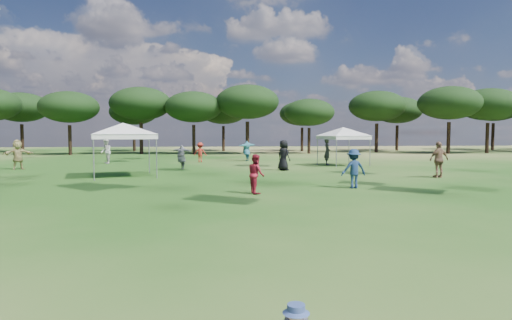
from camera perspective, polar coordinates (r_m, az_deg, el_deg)
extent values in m
cylinder|color=black|center=(49.15, -23.56, 2.45)|extent=(0.36, 0.36, 3.14)
ellipsoid|color=black|center=(49.22, -23.66, 6.48)|extent=(6.11, 6.11, 3.29)
cylinder|color=black|center=(48.94, -15.05, 2.82)|extent=(0.40, 0.40, 3.46)
ellipsoid|color=black|center=(49.04, -15.12, 7.27)|extent=(6.73, 6.73, 3.63)
cylinder|color=black|center=(47.16, -8.29, 2.72)|extent=(0.37, 0.37, 3.21)
ellipsoid|color=black|center=(47.23, -8.33, 7.01)|extent=(6.24, 6.24, 3.36)
cylinder|color=black|center=(46.79, -1.15, 2.96)|extent=(0.41, 0.41, 3.56)
ellipsoid|color=black|center=(46.91, -1.16, 7.75)|extent=(6.91, 6.91, 3.73)
cylinder|color=black|center=(48.17, 7.08, 2.56)|extent=(0.33, 0.33, 2.88)
ellipsoid|color=black|center=(48.22, 7.11, 6.32)|extent=(5.60, 5.60, 3.02)
cylinder|color=black|center=(53.11, 15.77, 2.85)|extent=(0.39, 0.39, 3.44)
ellipsoid|color=black|center=(53.20, 15.84, 6.93)|extent=(6.69, 6.69, 3.60)
cylinder|color=black|center=(52.52, 24.29, 2.71)|extent=(0.40, 0.40, 3.53)
ellipsoid|color=black|center=(52.62, 24.40, 6.94)|extent=(6.86, 6.86, 3.70)
cylinder|color=black|center=(55.45, 28.45, 2.59)|extent=(0.40, 0.40, 3.47)
ellipsoid|color=black|center=(55.54, 28.57, 6.52)|extent=(6.74, 6.74, 3.63)
cylinder|color=black|center=(58.73, -28.72, 2.57)|extent=(0.39, 0.39, 3.37)
ellipsoid|color=black|center=(58.80, -28.83, 6.18)|extent=(6.54, 6.54, 3.53)
cylinder|color=black|center=(56.70, -15.93, 2.72)|extent=(0.36, 0.36, 3.11)
ellipsoid|color=black|center=(56.75, -15.99, 6.18)|extent=(6.05, 6.05, 3.26)
cylinder|color=black|center=(55.01, -4.36, 2.87)|extent=(0.37, 0.37, 3.20)
ellipsoid|color=black|center=(55.08, -4.38, 6.54)|extent=(6.21, 6.21, 3.35)
cylinder|color=black|center=(54.98, 6.15, 2.75)|extent=(0.34, 0.34, 2.99)
ellipsoid|color=black|center=(55.03, 6.18, 6.18)|extent=(5.81, 5.81, 3.13)
cylinder|color=black|center=(59.31, 18.28, 2.81)|extent=(0.38, 0.38, 3.31)
ellipsoid|color=black|center=(59.38, 18.35, 6.32)|extent=(6.43, 6.43, 3.47)
cylinder|color=black|center=(66.36, 29.03, 2.75)|extent=(0.42, 0.42, 3.64)
ellipsoid|color=black|center=(66.45, 29.14, 6.20)|extent=(7.06, 7.06, 3.81)
cylinder|color=gray|center=(22.31, -20.82, 0.21)|extent=(0.06, 0.06, 2.20)
cylinder|color=gray|center=(22.53, -13.12, 0.38)|extent=(0.06, 0.06, 2.20)
cylinder|color=gray|center=(25.33, -20.86, 0.59)|extent=(0.06, 0.06, 2.20)
cylinder|color=gray|center=(25.52, -14.07, 0.74)|extent=(0.06, 0.06, 2.20)
cube|color=silver|center=(23.84, -17.27, 3.01)|extent=(3.91, 3.91, 0.25)
pyramid|color=silver|center=(23.85, -17.30, 4.75)|extent=(6.24, 6.24, 0.60)
cylinder|color=gray|center=(29.15, 10.66, 1.00)|extent=(0.06, 0.06, 2.05)
cylinder|color=gray|center=(30.59, 14.96, 1.06)|extent=(0.06, 0.06, 2.05)
cylinder|color=gray|center=(31.46, 8.19, 1.22)|extent=(0.06, 0.06, 2.05)
cylinder|color=gray|center=(32.81, 12.29, 1.27)|extent=(0.06, 0.06, 2.05)
cube|color=silver|center=(30.95, 11.55, 2.95)|extent=(3.44, 3.44, 0.25)
pyramid|color=silver|center=(30.95, 11.57, 4.29)|extent=(5.57, 5.57, 0.60)
sphere|color=#E0B293|center=(4.69, 5.36, -19.93)|extent=(0.17, 0.17, 0.17)
cone|color=#425C9C|center=(4.67, 5.37, -19.49)|extent=(0.28, 0.28, 0.03)
cylinder|color=#425C9C|center=(4.65, 5.37, -19.04)|extent=(0.19, 0.19, 0.07)
imported|color=navy|center=(18.52, 12.89, -1.14)|extent=(1.14, 0.73, 1.66)
imported|color=maroon|center=(16.47, 0.01, -1.86)|extent=(0.72, 0.85, 1.53)
imported|color=#54545A|center=(27.84, -9.90, 0.36)|extent=(1.65, 1.77, 1.55)
imported|color=#2C2E31|center=(31.68, 9.48, 1.07)|extent=(0.59, 0.77, 1.89)
imported|color=silver|center=(34.23, -19.38, 1.10)|extent=(1.01, 1.12, 1.88)
imported|color=black|center=(26.65, 3.70, 0.64)|extent=(1.03, 1.11, 1.90)
imported|color=#855E49|center=(24.22, 23.21, 0.05)|extent=(1.18, 0.67, 1.90)
imported|color=#9B8A54|center=(31.19, -29.17, 0.64)|extent=(1.80, 1.44, 1.92)
imported|color=maroon|center=(34.21, -7.45, 1.02)|extent=(1.07, 0.68, 1.58)
imported|color=#245B6D|center=(35.63, -1.26, 1.23)|extent=(1.83, 1.87, 1.68)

